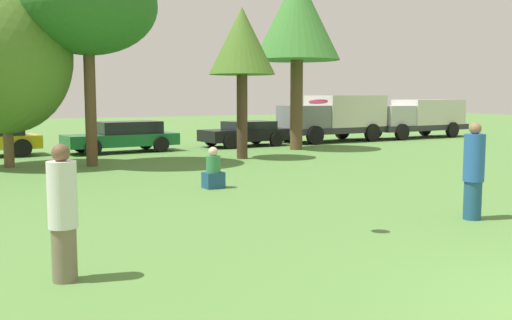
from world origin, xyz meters
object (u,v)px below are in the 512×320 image
object	(u,v)px
person_thrower	(63,213)
person_catcher	(474,171)
bystander_sitting	(213,172)
tree_1	(5,57)
frisbee	(318,102)
delivery_truck_grey	(335,116)
tree_2	(87,6)
delivery_truck_silver	(418,116)
parked_car_black	(245,133)
parked_car_green	(123,136)
tree_3	(242,43)
tree_4	(297,18)

from	to	relation	value
person_thrower	person_catcher	size ratio (longest dim) A/B	0.95
bystander_sitting	tree_1	xyz separation A→B (m)	(-3.65, 7.17, 3.07)
frisbee	delivery_truck_grey	world-z (taller)	delivery_truck_grey
tree_2	person_thrower	bearing A→B (deg)	-106.74
person_thrower	tree_1	distance (m)	13.08
person_catcher	delivery_truck_silver	size ratio (longest dim) A/B	0.28
person_thrower	parked_car_black	size ratio (longest dim) A/B	0.43
tree_2	delivery_truck_silver	distance (m)	19.92
person_thrower	tree_1	size ratio (longest dim) A/B	0.28
parked_car_green	delivery_truck_silver	distance (m)	16.71
bystander_sitting	delivery_truck_silver	size ratio (longest dim) A/B	0.16
parked_car_green	bystander_sitting	bearing A→B (deg)	82.06
person_thrower	delivery_truck_grey	world-z (taller)	delivery_truck_grey
frisbee	bystander_sitting	distance (m)	5.62
delivery_truck_grey	delivery_truck_silver	xyz separation A→B (m)	(5.67, -0.23, -0.10)
person_thrower	tree_2	bearing A→B (deg)	74.39
delivery_truck_silver	person_catcher	bearing A→B (deg)	44.26
person_catcher	parked_car_black	bearing A→B (deg)	-104.15
tree_2	tree_3	xyz separation A→B (m)	(5.30, -0.55, -0.97)
person_catcher	parked_car_black	world-z (taller)	person_catcher
frisbee	parked_car_black	xyz separation A→B (m)	(7.55, 15.51, -1.54)
tree_2	parked_car_black	xyz separation A→B (m)	(8.05, 4.05, -4.49)
tree_1	delivery_truck_grey	size ratio (longest dim) A/B	1.00
person_catcher	tree_1	bearing A→B (deg)	-63.73
tree_1	delivery_truck_silver	xyz separation A→B (m)	(21.46, 3.09, -2.31)
tree_4	delivery_truck_grey	size ratio (longest dim) A/B	1.25
tree_1	delivery_truck_silver	bearing A→B (deg)	8.19
delivery_truck_grey	tree_1	bearing A→B (deg)	10.06
person_thrower	bystander_sitting	world-z (taller)	person_thrower
frisbee	delivery_truck_grey	size ratio (longest dim) A/B	0.05
tree_2	tree_4	xyz separation A→B (m)	(9.09, 1.47, 0.40)
person_thrower	tree_2	world-z (taller)	tree_2
frisbee	tree_2	distance (m)	11.84
frisbee	tree_2	size ratio (longest dim) A/B	0.05
person_thrower	tree_3	xyz separation A→B (m)	(8.83, 11.21, 3.29)
parked_car_black	delivery_truck_grey	bearing A→B (deg)	-178.97
parked_car_black	delivery_truck_silver	world-z (taller)	delivery_truck_silver
tree_1	person_catcher	bearing A→B (deg)	-64.85
tree_1	tree_2	world-z (taller)	tree_2
person_catcher	bystander_sitting	bearing A→B (deg)	-66.12
delivery_truck_silver	parked_car_black	bearing A→B (deg)	-1.58
delivery_truck_grey	delivery_truck_silver	bearing A→B (deg)	175.93
tree_3	tree_4	size ratio (longest dim) A/B	0.73
tree_1	delivery_truck_grey	xyz separation A→B (m)	(15.79, 3.32, -2.21)
frisbee	bystander_sitting	world-z (taller)	frisbee
tree_3	parked_car_black	size ratio (longest dim) A/B	1.38
tree_1	tree_4	bearing A→B (deg)	2.36
tree_1	tree_4	world-z (taller)	tree_4
delivery_truck_grey	parked_car_green	bearing A→B (deg)	-0.74
person_catcher	tree_3	distance (m)	11.92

